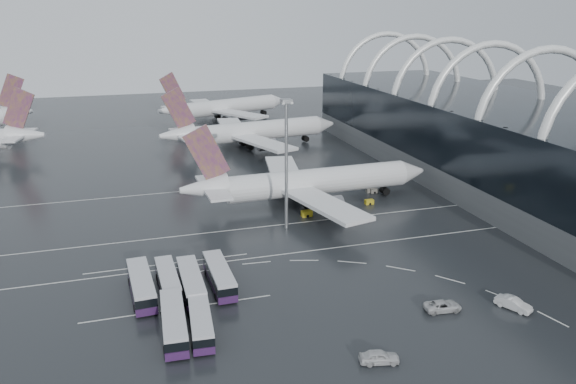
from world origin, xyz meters
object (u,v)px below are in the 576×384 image
object	(u,v)px
floodlight_mast	(286,149)
gse_cart_belly_b	(374,191)
airliner_gate_b	(249,132)
gse_cart_belly_d	(370,190)
bus_row_near_c	(191,282)
van_curve_b	(379,357)
airliner_main	(306,183)
bus_row_near_d	(219,275)
bus_row_far_b	(200,321)
airliner_gate_c	(223,108)
gse_cart_belly_c	(307,214)
bus_row_far_a	(174,322)
van_curve_a	(443,306)
bus_row_near_a	(141,285)
gse_cart_belly_e	(299,186)
van_curve_c	(513,304)
gse_cart_belly_a	(369,202)
bus_row_near_b	(168,280)

from	to	relation	value
floodlight_mast	gse_cart_belly_b	bearing A→B (deg)	30.57
airliner_gate_b	gse_cart_belly_d	size ratio (longest dim) A/B	28.95
bus_row_near_c	van_curve_b	bearing A→B (deg)	-141.23
airliner_main	bus_row_near_d	size ratio (longest dim) A/B	4.31
bus_row_near_d	bus_row_far_b	bearing A→B (deg)	157.81
airliner_gate_c	floodlight_mast	world-z (taller)	floodlight_mast
gse_cart_belly_c	gse_cart_belly_d	bearing A→B (deg)	29.35
bus_row_far_a	gse_cart_belly_b	xyz separation A→B (m)	(52.22, 48.26, -1.32)
airliner_main	van_curve_a	size ratio (longest dim) A/B	10.53
bus_row_far_b	bus_row_far_a	bearing A→B (deg)	86.56
airliner_main	bus_row_near_a	distance (m)	50.22
bus_row_near_c	gse_cart_belly_e	xyz separation A→B (m)	(32.53, 46.44, -1.32)
bus_row_near_c	van_curve_b	size ratio (longest dim) A/B	2.70
airliner_gate_c	van_curve_c	world-z (taller)	airliner_gate_c
van_curve_b	gse_cart_belly_c	world-z (taller)	van_curve_b
gse_cart_belly_a	gse_cart_belly_e	distance (m)	19.86
bus_row_near_b	van_curve_c	bearing A→B (deg)	-115.04
gse_cart_belly_c	gse_cart_belly_a	bearing A→B (deg)	11.79
gse_cart_belly_b	gse_cart_belly_e	bearing A→B (deg)	150.24
bus_row_near_b	bus_row_far_a	distance (m)	13.12
bus_row_near_d	floodlight_mast	distance (m)	30.49
van_curve_a	gse_cart_belly_d	xyz separation A→B (m)	(13.34, 53.99, -0.21)
bus_row_near_c	bus_row_far_b	bearing A→B (deg)	178.78
bus_row_near_b	bus_row_near_d	distance (m)	8.03
airliner_gate_b	floodlight_mast	size ratio (longest dim) A/B	2.26
bus_row_near_a	gse_cart_belly_a	world-z (taller)	bus_row_near_a
airliner_gate_b	bus_row_far_a	size ratio (longest dim) A/B	4.27
airliner_gate_b	van_curve_a	bearing A→B (deg)	-95.88
bus_row_far_b	van_curve_c	xyz separation A→B (m)	(44.87, -7.21, -0.81)
bus_row_near_a	bus_row_near_c	world-z (taller)	bus_row_near_a
airliner_main	van_curve_b	world-z (taller)	airliner_main
bus_row_near_d	gse_cart_belly_c	size ratio (longest dim) A/B	5.90
bus_row_far_b	gse_cart_belly_d	bearing A→B (deg)	-40.03
airliner_gate_b	airliner_gate_c	size ratio (longest dim) A/B	1.07
bus_row_near_b	van_curve_b	size ratio (longest dim) A/B	2.49
van_curve_c	gse_cart_belly_b	bearing A→B (deg)	58.40
gse_cart_belly_b	van_curve_b	bearing A→B (deg)	-114.55
van_curve_c	airliner_gate_c	bearing A→B (deg)	67.30
bus_row_near_c	bus_row_near_d	xyz separation A→B (m)	(4.59, 1.09, -0.02)
bus_row_near_a	gse_cart_belly_d	xyz separation A→B (m)	(55.20, 36.76, -1.34)
van_curve_a	gse_cart_belly_b	bearing A→B (deg)	-9.04
bus_row_far_b	van_curve_a	world-z (taller)	bus_row_far_b
bus_row_near_a	gse_cart_belly_e	world-z (taller)	bus_row_near_a
bus_row_near_b	floodlight_mast	distance (m)	35.02
airliner_main	gse_cart_belly_a	xyz separation A→B (m)	(13.71, -4.18, -4.41)
bus_row_near_b	van_curve_b	world-z (taller)	bus_row_near_b
airliner_gate_b	van_curve_c	xyz separation A→B (m)	(14.47, -108.88, -4.22)
van_curve_c	gse_cart_belly_a	distance (m)	48.76
gse_cart_belly_d	bus_row_far_b	bearing A→B (deg)	-134.21
bus_row_far_a	van_curve_a	world-z (taller)	bus_row_far_a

